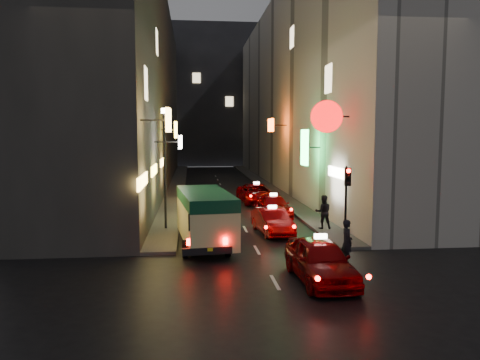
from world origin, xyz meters
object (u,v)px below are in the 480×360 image
object	(u,v)px
pedestrian_crossing	(347,239)
taxi_near	(320,256)
traffic_light	(347,188)
lamp_post	(165,160)
minibus	(205,212)

from	to	relation	value
pedestrian_crossing	taxi_near	bearing A→B (deg)	138.69
traffic_light	lamp_post	size ratio (longest dim) A/B	0.56
minibus	lamp_post	bearing A→B (deg)	118.83
pedestrian_crossing	traffic_light	bearing A→B (deg)	-20.52
taxi_near	pedestrian_crossing	distance (m)	2.66
taxi_near	lamp_post	distance (m)	11.07
minibus	pedestrian_crossing	xyz separation A→B (m)	(5.47, -3.36, -0.59)
minibus	taxi_near	distance (m)	6.68
taxi_near	traffic_light	distance (m)	5.40
pedestrian_crossing	lamp_post	bearing A→B (deg)	44.27
minibus	taxi_near	size ratio (longest dim) A/B	1.08
pedestrian_crossing	traffic_light	size ratio (longest dim) A/B	0.56
traffic_light	lamp_post	distance (m)	9.42
pedestrian_crossing	traffic_light	distance (m)	3.04
traffic_light	taxi_near	bearing A→B (deg)	-118.44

